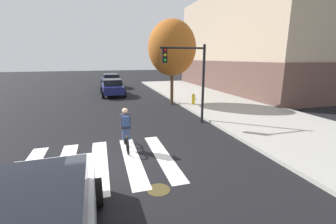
{
  "coord_description": "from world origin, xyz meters",
  "views": [
    {
      "loc": [
        -0.14,
        -7.47,
        3.52
      ],
      "look_at": [
        2.48,
        1.38,
        1.3
      ],
      "focal_mm": 24.2,
      "sensor_mm": 36.0,
      "label": 1
    }
  ],
  "objects_px": {
    "sedan_mid": "(112,87)",
    "street_tree_near": "(172,48)",
    "manhole_cover": "(159,190)",
    "traffic_light_near": "(189,71)",
    "fire_hydrant": "(193,99)",
    "sedan_far": "(111,81)",
    "cyclist": "(126,129)"
  },
  "relations": [
    {
      "from": "manhole_cover",
      "to": "fire_hydrant",
      "type": "height_order",
      "value": "fire_hydrant"
    },
    {
      "from": "street_tree_near",
      "to": "cyclist",
      "type": "bearing_deg",
      "value": -118.69
    },
    {
      "from": "cyclist",
      "to": "street_tree_near",
      "type": "relative_size",
      "value": 0.27
    },
    {
      "from": "street_tree_near",
      "to": "sedan_mid",
      "type": "bearing_deg",
      "value": 125.91
    },
    {
      "from": "sedan_mid",
      "to": "traffic_light_near",
      "type": "height_order",
      "value": "traffic_light_near"
    },
    {
      "from": "traffic_light_near",
      "to": "fire_hydrant",
      "type": "bearing_deg",
      "value": 63.78
    },
    {
      "from": "manhole_cover",
      "to": "traffic_light_near",
      "type": "xyz_separation_m",
      "value": [
        3.13,
        5.76,
        2.86
      ]
    },
    {
      "from": "manhole_cover",
      "to": "sedan_mid",
      "type": "height_order",
      "value": "sedan_mid"
    },
    {
      "from": "traffic_light_near",
      "to": "manhole_cover",
      "type": "bearing_deg",
      "value": -118.5
    },
    {
      "from": "sedan_far",
      "to": "traffic_light_near",
      "type": "distance_m",
      "value": 17.47
    },
    {
      "from": "fire_hydrant",
      "to": "street_tree_near",
      "type": "relative_size",
      "value": 0.13
    },
    {
      "from": "cyclist",
      "to": "street_tree_near",
      "type": "height_order",
      "value": "street_tree_near"
    },
    {
      "from": "sedan_far",
      "to": "cyclist",
      "type": "height_order",
      "value": "cyclist"
    },
    {
      "from": "manhole_cover",
      "to": "traffic_light_near",
      "type": "bearing_deg",
      "value": 61.5
    },
    {
      "from": "traffic_light_near",
      "to": "street_tree_near",
      "type": "relative_size",
      "value": 0.67
    },
    {
      "from": "sedan_far",
      "to": "street_tree_near",
      "type": "distance_m",
      "value": 12.9
    },
    {
      "from": "cyclist",
      "to": "traffic_light_near",
      "type": "distance_m",
      "value": 4.99
    },
    {
      "from": "sedan_far",
      "to": "street_tree_near",
      "type": "bearing_deg",
      "value": -71.43
    },
    {
      "from": "manhole_cover",
      "to": "street_tree_near",
      "type": "bearing_deg",
      "value": 70.76
    },
    {
      "from": "manhole_cover",
      "to": "sedan_far",
      "type": "bearing_deg",
      "value": 90.31
    },
    {
      "from": "sedan_mid",
      "to": "street_tree_near",
      "type": "bearing_deg",
      "value": -54.09
    },
    {
      "from": "fire_hydrant",
      "to": "sedan_mid",
      "type": "bearing_deg",
      "value": 129.51
    },
    {
      "from": "street_tree_near",
      "to": "manhole_cover",
      "type": "bearing_deg",
      "value": -109.24
    },
    {
      "from": "traffic_light_near",
      "to": "sedan_mid",
      "type": "bearing_deg",
      "value": 107.38
    },
    {
      "from": "manhole_cover",
      "to": "street_tree_near",
      "type": "distance_m",
      "value": 12.39
    },
    {
      "from": "traffic_light_near",
      "to": "street_tree_near",
      "type": "height_order",
      "value": "street_tree_near"
    },
    {
      "from": "manhole_cover",
      "to": "fire_hydrant",
      "type": "xyz_separation_m",
      "value": [
        5.23,
        10.02,
        0.53
      ]
    },
    {
      "from": "manhole_cover",
      "to": "sedan_mid",
      "type": "distance_m",
      "value": 16.75
    },
    {
      "from": "sedan_mid",
      "to": "street_tree_near",
      "type": "distance_m",
      "value": 7.84
    },
    {
      "from": "manhole_cover",
      "to": "street_tree_near",
      "type": "relative_size",
      "value": 0.1
    },
    {
      "from": "sedan_mid",
      "to": "cyclist",
      "type": "bearing_deg",
      "value": -90.93
    },
    {
      "from": "sedan_mid",
      "to": "street_tree_near",
      "type": "relative_size",
      "value": 0.73
    }
  ]
}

